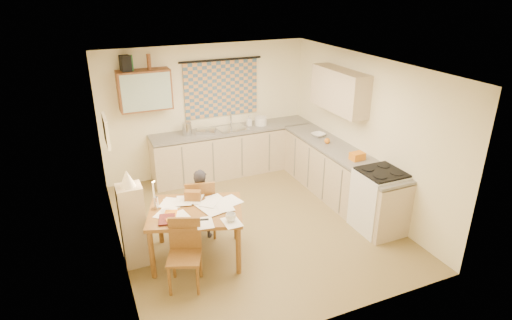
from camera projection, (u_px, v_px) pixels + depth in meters
name	position (u px, v px, depth m)	size (l,w,h in m)	color
floor	(253.00, 224.00, 6.80)	(4.00, 4.50, 0.02)	olive
ceiling	(252.00, 64.00, 5.81)	(4.00, 4.50, 0.02)	white
wall_back	(207.00, 110.00, 8.21)	(4.00, 0.02, 2.50)	#F9EEC2
wall_front	(338.00, 225.00, 4.40)	(4.00, 0.02, 2.50)	#F9EEC2
wall_left	(111.00, 173.00, 5.57)	(0.02, 4.50, 2.50)	#F9EEC2
wall_right	(365.00, 132.00, 7.04)	(0.02, 4.50, 2.50)	#F9EEC2
window_blind	(221.00, 89.00, 8.13)	(1.45, 0.03, 1.05)	#3E6081
curtain_rod	(221.00, 60.00, 7.90)	(0.04, 0.04, 1.60)	black
wall_cabinet	(145.00, 90.00, 7.42)	(0.90, 0.34, 0.70)	brown
wall_cabinet_glass	(147.00, 92.00, 7.28)	(0.84, 0.02, 0.64)	#99B2A5
upper_cabinet_right	(339.00, 90.00, 7.20)	(0.34, 1.30, 0.70)	tan
framed_print	(106.00, 131.00, 5.74)	(0.04, 0.50, 0.40)	beige
print_canvas	(108.00, 131.00, 5.75)	(0.01, 0.42, 0.32)	beige
counter_back	(236.00, 151.00, 8.44)	(3.30, 0.62, 0.92)	tan
counter_right	(339.00, 175.00, 7.40)	(0.62, 2.95, 0.92)	tan
stove	(378.00, 200.00, 6.48)	(0.63, 0.63, 0.97)	white
sink	(232.00, 131.00, 8.24)	(0.55, 0.45, 0.10)	silver
tap	(231.00, 119.00, 8.34)	(0.03, 0.03, 0.28)	silver
dish_rack	(206.00, 131.00, 8.02)	(0.35, 0.30, 0.06)	silver
kettle	(187.00, 129.00, 7.85)	(0.18, 0.18, 0.24)	silver
mixing_bowl	(261.00, 121.00, 8.42)	(0.24, 0.24, 0.16)	white
soap_bottle	(249.00, 121.00, 8.37)	(0.09, 0.09, 0.19)	white
bowl	(318.00, 135.00, 7.82)	(0.28, 0.28, 0.06)	white
orange_bag	(357.00, 156.00, 6.80)	(0.22, 0.16, 0.12)	orange
fruit_orange	(327.00, 141.00, 7.47)	(0.10, 0.10, 0.10)	orange
speaker	(125.00, 63.00, 7.14)	(0.16, 0.20, 0.26)	black
bottle_green	(131.00, 63.00, 7.17)	(0.07, 0.07, 0.26)	#195926
bottle_brown	(149.00, 62.00, 7.28)	(0.07, 0.07, 0.26)	brown
dining_table	(197.00, 233.00, 5.84)	(1.46, 1.27, 0.75)	brown
chair_far	(201.00, 217.00, 6.40)	(0.52, 0.52, 0.94)	brown
chair_near	(185.00, 267.00, 5.33)	(0.52, 0.52, 0.88)	brown
person	(201.00, 204.00, 6.27)	(0.47, 0.45, 1.09)	black
shelf_stand	(133.00, 226.00, 5.64)	(0.32, 0.30, 1.16)	tan
lampshade	(127.00, 178.00, 5.37)	(0.20, 0.20, 0.22)	beige
letter_rack	(193.00, 196.00, 5.87)	(0.22, 0.10, 0.16)	brown
mug	(231.00, 217.00, 5.41)	(0.18, 0.18, 0.10)	white
magazine	(159.00, 220.00, 5.42)	(0.27, 0.31, 0.03)	maroon
book	(164.00, 215.00, 5.56)	(0.23, 0.27, 0.02)	orange
orange_box	(171.00, 221.00, 5.40)	(0.12, 0.08, 0.04)	orange
eyeglasses	(204.00, 220.00, 5.43)	(0.13, 0.04, 0.02)	black
candle_holder	(156.00, 203.00, 5.67)	(0.06, 0.06, 0.18)	silver
candle	(153.00, 190.00, 5.59)	(0.02, 0.02, 0.22)	white
candle_flame	(154.00, 182.00, 5.54)	(0.02, 0.02, 0.02)	#FFCC66
papers	(198.00, 207.00, 5.73)	(1.24, 1.14, 0.02)	white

